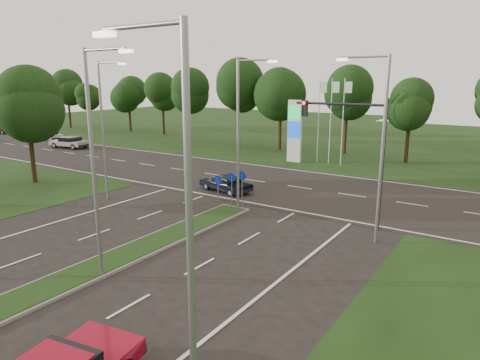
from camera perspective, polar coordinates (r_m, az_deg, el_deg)
The scene contains 16 objects.
verge_far at distance 61.53m, azimuth 19.81°, elevation 5.10°, with size 160.00×50.00×0.02m, color black.
cross_road at distance 32.72m, azimuth 6.38°, elevation -0.77°, with size 160.00×12.00×0.02m, color black.
median_kerb at distance 18.37m, azimuth -24.51°, elevation -13.20°, with size 2.00×26.00×0.12m, color slate.
streetlight_median_near at distance 17.14m, azimuth -18.68°, elevation 3.15°, with size 2.53×0.22×9.00m.
streetlight_median_far at distance 24.49m, azimuth 0.11°, elevation 6.68°, with size 2.53×0.22×9.00m.
streetlight_left_far at distance 29.30m, azimuth -17.63°, elevation 7.15°, with size 2.53×0.22×9.00m.
streetlight_right_far at distance 21.25m, azimuth 18.02°, elevation 5.03°, with size 2.53×0.22×9.00m.
streetlight_right_near at distance 8.89m, azimuth -7.74°, elevation -5.20°, with size 2.53×0.22×9.00m.
traffic_signal at distance 23.66m, azimuth 15.53°, elevation 4.93°, with size 5.10×0.42×7.00m.
median_signs at distance 25.96m, azimuth -1.24°, elevation -0.49°, with size 1.16×1.76×2.38m.
gas_pylon at distance 41.81m, azimuth 7.59°, elevation 6.69°, with size 5.80×1.26×8.00m.
tree_left_far at distance 37.14m, azimuth -27.34°, elevation 9.06°, with size 5.20×5.20×8.86m.
treeline_far at distance 46.50m, azimuth 15.96°, elevation 11.45°, with size 6.00×6.00×9.90m.
navy_sedan at distance 30.73m, azimuth -1.90°, elevation -0.50°, with size 4.18×2.37×1.08m.
far_car_a at distance 54.31m, azimuth -21.76°, elevation 4.72°, with size 4.88×2.65×1.34m.
far_car_b at distance 62.75m, azimuth -24.09°, elevation 5.47°, with size 4.26×2.07×1.19m.
Camera 1 is at (14.41, -4.30, 7.87)m, focal length 32.00 mm.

